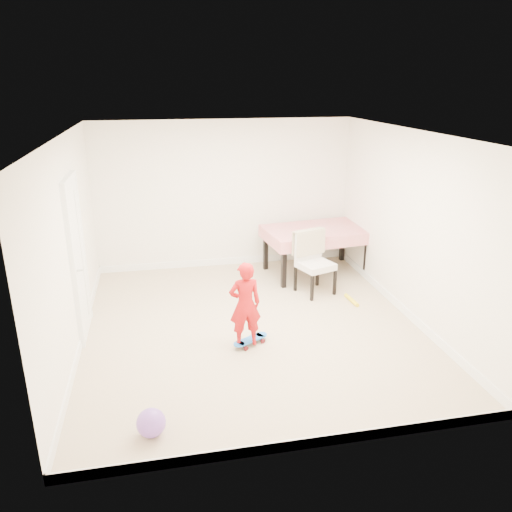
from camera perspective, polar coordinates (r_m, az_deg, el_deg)
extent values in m
plane|color=tan|center=(6.97, -0.48, -7.98)|extent=(5.00, 5.00, 0.00)
cube|color=white|center=(6.22, -0.55, 13.63)|extent=(4.50, 5.00, 0.04)
cube|color=white|center=(8.84, -3.59, 6.94)|extent=(4.50, 0.04, 2.60)
cube|color=white|center=(4.23, 5.92, -7.50)|extent=(4.50, 0.04, 2.60)
cube|color=white|center=(6.45, -20.35, 0.98)|extent=(0.04, 5.00, 2.60)
cube|color=white|center=(7.22, 17.17, 3.22)|extent=(0.04, 5.00, 2.60)
cube|color=white|center=(6.82, -19.68, -0.42)|extent=(0.11, 0.94, 2.11)
cube|color=white|center=(9.20, -3.44, -0.61)|extent=(4.50, 0.02, 0.12)
cube|color=white|center=(4.91, 5.43, -20.55)|extent=(4.50, 0.02, 0.12)
cube|color=white|center=(6.93, -19.23, -8.80)|extent=(0.02, 5.00, 0.12)
cube|color=white|center=(7.64, 16.32, -5.73)|extent=(0.02, 5.00, 0.12)
imported|color=red|center=(6.22, -1.25, -5.85)|extent=(0.42, 0.29, 1.11)
sphere|color=#8853C8|center=(5.09, -11.90, -18.16)|extent=(0.28, 0.28, 0.28)
cylinder|color=yellow|center=(7.80, 10.87, -4.97)|extent=(0.09, 0.40, 0.06)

